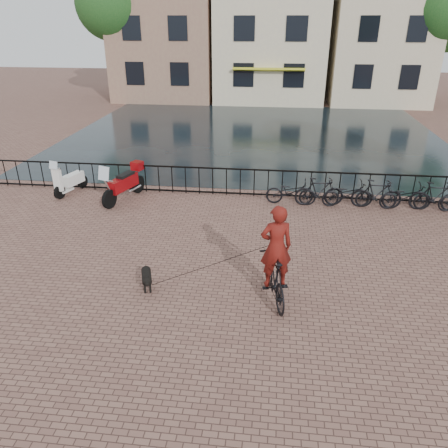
# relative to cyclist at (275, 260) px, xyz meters

# --- Properties ---
(ground) EXTENTS (100.00, 100.00, 0.00)m
(ground) POSITION_rel_cyclist_xyz_m (-1.30, -1.66, -1.03)
(ground) COLOR brown
(ground) RESTS_ON ground
(canal_water) EXTENTS (20.00, 20.00, 0.00)m
(canal_water) POSITION_rel_cyclist_xyz_m (-1.30, 15.64, -1.03)
(canal_water) COLOR black
(canal_water) RESTS_ON ground
(railing) EXTENTS (20.00, 0.05, 1.02)m
(railing) POSITION_rel_cyclist_xyz_m (-1.30, 6.34, -0.53)
(railing) COLOR black
(railing) RESTS_ON ground
(canal_house_left) EXTENTS (7.50, 9.00, 12.80)m
(canal_house_left) POSITION_rel_cyclist_xyz_m (-8.80, 28.34, 5.37)
(canal_house_left) COLOR #895D4F
(canal_house_left) RESTS_ON ground
(canal_house_mid) EXTENTS (8.00, 9.50, 11.80)m
(canal_house_mid) POSITION_rel_cyclist_xyz_m (-0.80, 28.34, 4.87)
(canal_house_mid) COLOR beige
(canal_house_mid) RESTS_ON ground
(canal_house_right) EXTENTS (7.00, 9.00, 13.30)m
(canal_house_right) POSITION_rel_cyclist_xyz_m (7.20, 28.34, 5.62)
(canal_house_right) COLOR beige
(canal_house_right) RESTS_ON ground
(tree_far_left) EXTENTS (5.04, 5.04, 9.27)m
(tree_far_left) POSITION_rel_cyclist_xyz_m (-12.30, 25.34, 5.70)
(tree_far_left) COLOR black
(tree_far_left) RESTS_ON ground
(tree_far_right) EXTENTS (4.76, 4.76, 8.76)m
(tree_far_right) POSITION_rel_cyclist_xyz_m (10.70, 25.34, 5.32)
(tree_far_right) COLOR black
(tree_far_right) RESTS_ON ground
(cyclist) EXTENTS (1.01, 2.06, 2.71)m
(cyclist) POSITION_rel_cyclist_xyz_m (0.00, 0.00, 0.00)
(cyclist) COLOR black
(cyclist) RESTS_ON ground
(dog) EXTENTS (0.51, 0.86, 0.55)m
(dog) POSITION_rel_cyclist_xyz_m (-3.00, 0.07, -0.75)
(dog) COLOR black
(dog) RESTS_ON ground
(motorcycle) EXTENTS (1.17, 2.19, 1.53)m
(motorcycle) POSITION_rel_cyclist_xyz_m (-5.33, 5.44, -0.27)
(motorcycle) COLOR #9A0B0F
(motorcycle) RESTS_ON ground
(scooter) EXTENTS (0.86, 1.60, 1.43)m
(scooter) POSITION_rel_cyclist_xyz_m (-7.49, 5.87, -0.32)
(scooter) COLOR white
(scooter) RESTS_ON ground
(parked_bike_0) EXTENTS (1.74, 0.67, 0.90)m
(parked_bike_0) POSITION_rel_cyclist_xyz_m (0.50, 5.74, -0.58)
(parked_bike_0) COLOR black
(parked_bike_0) RESTS_ON ground
(parked_bike_1) EXTENTS (1.70, 0.64, 1.00)m
(parked_bike_1) POSITION_rel_cyclist_xyz_m (1.45, 5.74, -0.53)
(parked_bike_1) COLOR black
(parked_bike_1) RESTS_ON ground
(parked_bike_2) EXTENTS (1.76, 0.76, 0.90)m
(parked_bike_2) POSITION_rel_cyclist_xyz_m (2.40, 5.74, -0.58)
(parked_bike_2) COLOR black
(parked_bike_2) RESTS_ON ground
(parked_bike_3) EXTENTS (1.68, 0.51, 1.00)m
(parked_bike_3) POSITION_rel_cyclist_xyz_m (3.35, 5.74, -0.53)
(parked_bike_3) COLOR black
(parked_bike_3) RESTS_ON ground
(parked_bike_4) EXTENTS (1.76, 0.73, 0.90)m
(parked_bike_4) POSITION_rel_cyclist_xyz_m (4.30, 5.74, -0.58)
(parked_bike_4) COLOR black
(parked_bike_4) RESTS_ON ground
(parked_bike_5) EXTENTS (1.67, 0.51, 1.00)m
(parked_bike_5) POSITION_rel_cyclist_xyz_m (5.25, 5.74, -0.53)
(parked_bike_5) COLOR black
(parked_bike_5) RESTS_ON ground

